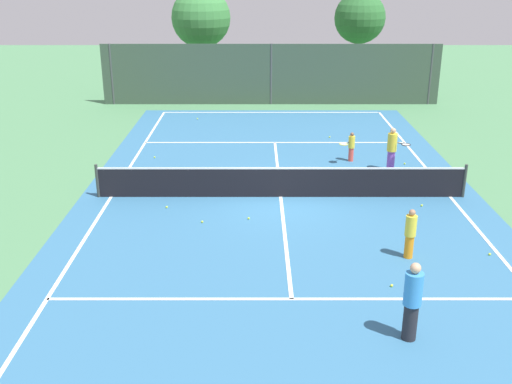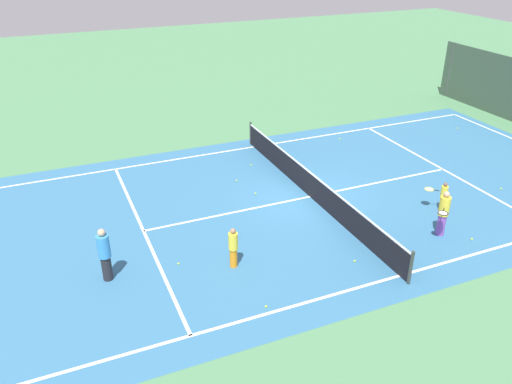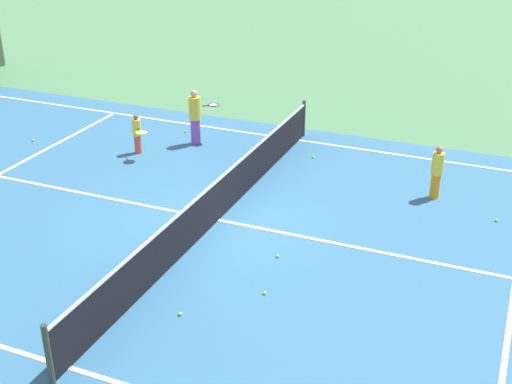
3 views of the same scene
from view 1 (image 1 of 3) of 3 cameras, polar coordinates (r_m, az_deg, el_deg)
name	(u,v)px [view 1 (image 1 of 3)]	position (r m, az deg, el deg)	size (l,w,h in m)	color
ground_plane	(282,197)	(19.52, 2.52, -0.47)	(80.00, 80.00, 0.00)	#4C8456
court_surface	(282,197)	(19.52, 2.52, -0.46)	(13.00, 25.00, 0.01)	teal
tennis_net	(283,182)	(19.34, 2.54, 0.94)	(11.90, 0.10, 1.10)	#333833
perimeter_fence	(273,74)	(32.66, 1.61, 11.06)	(18.00, 0.12, 3.20)	#384C3D
tree_0	(203,18)	(36.50, -5.05, 16.08)	(3.44, 3.44, 5.93)	brown
tree_1	(362,19)	(38.66, 9.98, 15.86)	(3.11, 3.11, 5.62)	brown
player_0	(394,149)	(22.31, 12.93, 3.98)	(0.80, 0.82, 1.61)	purple
player_1	(414,301)	(12.36, 14.73, -9.96)	(0.36, 0.36, 1.69)	#232328
player_2	(412,233)	(15.75, 14.56, -3.82)	(0.28, 0.28, 1.33)	orange
player_3	(353,146)	(23.21, 9.15, 4.28)	(0.71, 0.73, 1.13)	#E54C3F
tennis_ball_0	(424,206)	(19.42, 15.58, -1.25)	(0.07, 0.07, 0.07)	#CCE533
tennis_ball_1	(331,137)	(26.51, 7.16, 5.18)	(0.07, 0.07, 0.07)	#CCE533
tennis_ball_2	(393,286)	(14.54, 12.88, -8.65)	(0.07, 0.07, 0.07)	#CCE533
tennis_ball_3	(492,254)	(16.77, 21.41, -5.53)	(0.07, 0.07, 0.07)	#CCE533
tennis_ball_4	(250,218)	(17.78, -0.53, -2.50)	(0.07, 0.07, 0.07)	#CCE533
tennis_ball_5	(156,157)	(23.80, -9.41, 3.27)	(0.07, 0.07, 0.07)	#CCE533
tennis_ball_6	(168,207)	(18.80, -8.29, -1.41)	(0.07, 0.07, 0.07)	#CCE533
tennis_ball_7	(204,222)	(17.62, -4.95, -2.82)	(0.07, 0.07, 0.07)	#CCE533
tennis_ball_8	(406,164)	(23.39, 14.06, 2.61)	(0.07, 0.07, 0.07)	#CCE533
tennis_ball_9	(199,119)	(29.70, -5.40, 6.93)	(0.07, 0.07, 0.07)	#CCE533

